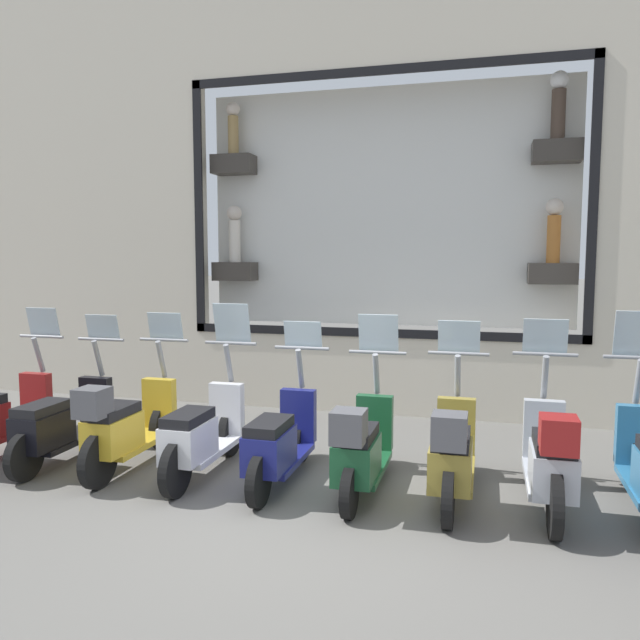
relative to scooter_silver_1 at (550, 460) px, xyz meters
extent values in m
plane|color=#66635E|center=(-0.40, 2.01, -0.49)|extent=(120.00, 120.00, 0.00)
cube|color=beige|center=(3.20, 2.01, 0.07)|extent=(0.40, 5.53, 1.10)
cube|color=black|center=(2.99, 2.01, 4.22)|extent=(0.04, 5.53, 0.12)
cube|color=black|center=(2.99, 2.01, 0.68)|extent=(0.04, 5.53, 0.12)
cube|color=black|center=(2.99, -0.70, 2.45)|extent=(0.04, 0.12, 3.66)
cube|color=black|center=(2.99, 4.71, 2.45)|extent=(0.04, 0.12, 3.66)
cube|color=silver|center=(3.55, 2.01, 2.45)|extent=(0.04, 5.29, 3.42)
cube|color=#38332D|center=(3.33, -0.28, 3.11)|extent=(0.36, 0.62, 0.28)
cylinder|color=#47382D|center=(3.33, -0.28, 3.58)|extent=(0.18, 0.18, 0.65)
sphere|color=white|center=(3.33, -0.28, 4.02)|extent=(0.24, 0.24, 0.24)
cube|color=#38332D|center=(3.33, 4.29, 3.11)|extent=(0.36, 0.62, 0.28)
cylinder|color=#9E7F4C|center=(3.33, 4.29, 3.54)|extent=(0.16, 0.16, 0.57)
sphere|color=beige|center=(3.33, 4.29, 3.93)|extent=(0.21, 0.21, 0.21)
cube|color=#38332D|center=(3.33, -0.28, 1.51)|extent=(0.36, 0.62, 0.28)
cylinder|color=#B26B2D|center=(3.33, -0.28, 1.97)|extent=(0.17, 0.17, 0.63)
sphere|color=beige|center=(3.33, -0.28, 2.40)|extent=(0.23, 0.23, 0.23)
cube|color=#38332D|center=(3.33, 4.29, 1.51)|extent=(0.36, 0.62, 0.28)
cylinder|color=silver|center=(3.33, 4.29, 1.97)|extent=(0.17, 0.17, 0.63)
sphere|color=beige|center=(3.33, 4.29, 2.40)|extent=(0.23, 0.23, 0.23)
cylinder|color=black|center=(0.78, -0.83, -0.21)|extent=(0.55, 0.09, 0.55)
cube|color=teal|center=(0.69, -0.83, 0.08)|extent=(0.12, 0.37, 0.56)
cylinder|color=gray|center=(0.76, -0.83, 0.58)|extent=(0.20, 0.06, 0.45)
cylinder|color=gray|center=(0.83, -0.83, 0.79)|extent=(0.04, 0.61, 0.04)
cube|color=silver|center=(0.87, -0.83, 1.02)|extent=(0.11, 0.42, 0.44)
cylinder|color=black|center=(0.78, 0.00, -0.21)|extent=(0.55, 0.09, 0.55)
cylinder|color=black|center=(-0.48, 0.00, -0.21)|extent=(0.55, 0.09, 0.55)
cube|color=#B7BCC6|center=(0.15, 0.00, -0.23)|extent=(1.02, 0.38, 0.06)
cube|color=#B7BCC6|center=(-0.22, 0.00, -0.02)|extent=(0.61, 0.35, 0.36)
cube|color=black|center=(-0.22, 0.00, 0.21)|extent=(0.58, 0.31, 0.10)
cube|color=#B7BCC6|center=(0.69, 0.00, 0.08)|extent=(0.12, 0.37, 0.56)
cylinder|color=gray|center=(0.76, 0.00, 0.58)|extent=(0.20, 0.06, 0.45)
cylinder|color=gray|center=(0.83, 0.00, 0.79)|extent=(0.04, 0.61, 0.04)
cube|color=silver|center=(0.87, 0.00, 0.97)|extent=(0.09, 0.42, 0.34)
cube|color=maroon|center=(-0.54, 0.00, 0.37)|extent=(0.28, 0.28, 0.28)
cylinder|color=black|center=(0.81, 0.83, -0.24)|extent=(0.49, 0.09, 0.49)
cylinder|color=black|center=(-0.50, 0.83, -0.24)|extent=(0.49, 0.09, 0.49)
cube|color=olive|center=(0.15, 0.83, -0.25)|extent=(1.02, 0.38, 0.06)
cube|color=olive|center=(-0.22, 0.83, -0.04)|extent=(0.61, 0.35, 0.36)
cube|color=black|center=(-0.22, 0.83, 0.19)|extent=(0.58, 0.31, 0.10)
cube|color=olive|center=(0.69, 0.83, 0.06)|extent=(0.12, 0.37, 0.56)
cylinder|color=gray|center=(0.76, 0.83, 0.55)|extent=(0.20, 0.06, 0.45)
cylinder|color=gray|center=(0.83, 0.83, 0.76)|extent=(0.04, 0.60, 0.04)
cube|color=silver|center=(0.87, 0.83, 0.93)|extent=(0.09, 0.42, 0.33)
cube|color=#4C4C51|center=(-0.55, 0.83, 0.35)|extent=(0.28, 0.28, 0.28)
cylinder|color=black|center=(0.82, 1.66, -0.26)|extent=(0.44, 0.09, 0.44)
cylinder|color=black|center=(-0.52, 1.66, -0.26)|extent=(0.44, 0.09, 0.44)
cube|color=#19512D|center=(0.15, 1.66, -0.28)|extent=(1.02, 0.39, 0.06)
cube|color=#19512D|center=(-0.22, 1.66, -0.07)|extent=(0.61, 0.35, 0.36)
cube|color=black|center=(-0.22, 1.66, 0.16)|extent=(0.58, 0.31, 0.10)
cube|color=#19512D|center=(0.69, 1.66, 0.03)|extent=(0.12, 0.37, 0.56)
cylinder|color=gray|center=(0.76, 1.66, 0.53)|extent=(0.20, 0.06, 0.45)
cylinder|color=gray|center=(0.83, 1.66, 0.74)|extent=(0.04, 0.60, 0.04)
cube|color=silver|center=(0.87, 1.66, 0.94)|extent=(0.10, 0.42, 0.40)
cube|color=#4C4C51|center=(-0.57, 1.66, 0.32)|extent=(0.28, 0.28, 0.28)
cylinder|color=black|center=(0.81, 2.48, -0.25)|extent=(0.47, 0.09, 0.47)
cylinder|color=black|center=(-0.51, 2.48, -0.25)|extent=(0.47, 0.09, 0.47)
cube|color=navy|center=(0.15, 2.48, -0.26)|extent=(1.02, 0.39, 0.06)
cube|color=navy|center=(-0.22, 2.48, -0.05)|extent=(0.61, 0.35, 0.36)
cube|color=black|center=(-0.22, 2.48, 0.18)|extent=(0.58, 0.31, 0.10)
cube|color=navy|center=(0.69, 2.48, 0.05)|extent=(0.12, 0.37, 0.56)
cylinder|color=gray|center=(0.76, 2.48, 0.54)|extent=(0.20, 0.06, 0.45)
cylinder|color=gray|center=(0.83, 2.48, 0.76)|extent=(0.04, 0.60, 0.04)
cube|color=silver|center=(0.87, 2.48, 0.90)|extent=(0.08, 0.42, 0.29)
cylinder|color=black|center=(0.79, 3.31, -0.22)|extent=(0.52, 0.09, 0.52)
cylinder|color=black|center=(-0.49, 3.31, -0.22)|extent=(0.52, 0.09, 0.52)
cube|color=silver|center=(0.15, 3.31, -0.24)|extent=(1.02, 0.38, 0.06)
cube|color=silver|center=(-0.22, 3.31, -0.03)|extent=(0.61, 0.35, 0.36)
cube|color=black|center=(-0.22, 3.31, 0.20)|extent=(0.58, 0.31, 0.10)
cube|color=silver|center=(0.69, 3.31, 0.07)|extent=(0.12, 0.37, 0.56)
cylinder|color=gray|center=(0.76, 3.31, 0.57)|extent=(0.20, 0.06, 0.45)
cylinder|color=gray|center=(0.83, 3.31, 0.78)|extent=(0.04, 0.60, 0.04)
cube|color=silver|center=(0.87, 3.31, 1.00)|extent=(0.11, 0.42, 0.44)
cylinder|color=black|center=(0.79, 4.14, -0.22)|extent=(0.54, 0.09, 0.54)
cylinder|color=black|center=(-0.48, 4.14, -0.22)|extent=(0.54, 0.09, 0.54)
cube|color=gold|center=(0.15, 4.14, -0.23)|extent=(1.02, 0.38, 0.06)
cube|color=gold|center=(-0.22, 4.14, -0.02)|extent=(0.61, 0.35, 0.36)
cube|color=black|center=(-0.22, 4.14, 0.21)|extent=(0.58, 0.31, 0.10)
cube|color=gold|center=(0.69, 4.14, 0.08)|extent=(0.12, 0.37, 0.56)
cylinder|color=gray|center=(0.76, 4.14, 0.57)|extent=(0.20, 0.06, 0.45)
cylinder|color=gray|center=(0.83, 4.14, 0.79)|extent=(0.04, 0.61, 0.04)
cube|color=silver|center=(0.87, 4.14, 0.95)|extent=(0.08, 0.42, 0.31)
cube|color=#4C4C51|center=(-0.54, 4.14, 0.37)|extent=(0.28, 0.28, 0.28)
cylinder|color=black|center=(0.81, 4.97, -0.24)|extent=(0.49, 0.09, 0.49)
cylinder|color=black|center=(-0.50, 4.97, -0.24)|extent=(0.49, 0.09, 0.49)
cube|color=black|center=(0.15, 4.97, -0.25)|extent=(1.02, 0.38, 0.06)
cube|color=black|center=(-0.22, 4.97, -0.04)|extent=(0.61, 0.35, 0.36)
cube|color=black|center=(-0.22, 4.97, 0.19)|extent=(0.58, 0.31, 0.10)
cube|color=black|center=(0.69, 4.97, 0.06)|extent=(0.12, 0.37, 0.56)
cylinder|color=gray|center=(0.76, 4.97, 0.55)|extent=(0.20, 0.06, 0.45)
cylinder|color=gray|center=(0.83, 4.97, 0.76)|extent=(0.04, 0.61, 0.04)
cube|color=silver|center=(0.87, 4.97, 0.91)|extent=(0.08, 0.42, 0.29)
cylinder|color=black|center=(0.80, 5.79, -0.23)|extent=(0.50, 0.09, 0.50)
cube|color=maroon|center=(0.15, 5.79, -0.25)|extent=(1.02, 0.38, 0.06)
cube|color=maroon|center=(0.69, 5.79, 0.06)|extent=(0.12, 0.37, 0.56)
cylinder|color=gray|center=(0.76, 5.79, 0.56)|extent=(0.20, 0.06, 0.45)
cylinder|color=gray|center=(0.83, 5.79, 0.77)|extent=(0.04, 0.60, 0.04)
cube|color=silver|center=(0.87, 5.79, 0.95)|extent=(0.09, 0.42, 0.35)
camera|label=1|loc=(-5.55, 0.57, 1.75)|focal=35.00mm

